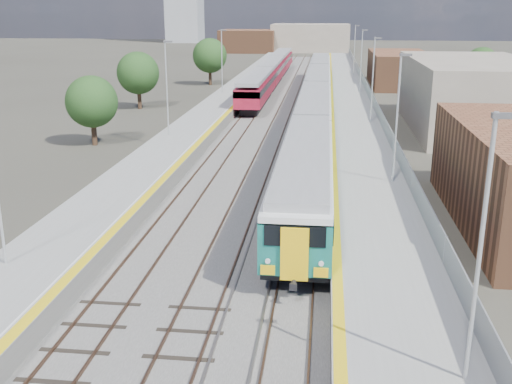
# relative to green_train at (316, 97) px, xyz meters

# --- Properties ---
(ground) EXTENTS (320.00, 320.00, 0.00)m
(ground) POSITION_rel_green_train_xyz_m (-1.50, 1.68, -2.26)
(ground) COLOR #47443A
(ground) RESTS_ON ground
(ballast_bed) EXTENTS (10.50, 155.00, 0.06)m
(ballast_bed) POSITION_rel_green_train_xyz_m (-3.75, 4.18, -2.23)
(ballast_bed) COLOR #565451
(ballast_bed) RESTS_ON ground
(tracks) EXTENTS (8.96, 160.00, 0.17)m
(tracks) POSITION_rel_green_train_xyz_m (-3.15, 5.86, -2.15)
(tracks) COLOR #4C3323
(tracks) RESTS_ON ground
(platform_right) EXTENTS (4.70, 155.00, 8.52)m
(platform_right) POSITION_rel_green_train_xyz_m (3.78, 4.18, -1.72)
(platform_right) COLOR slate
(platform_right) RESTS_ON ground
(platform_left) EXTENTS (4.30, 155.00, 8.52)m
(platform_left) POSITION_rel_green_train_xyz_m (-10.55, 4.17, -1.74)
(platform_left) COLOR slate
(platform_left) RESTS_ON ground
(buildings) EXTENTS (72.00, 185.50, 40.00)m
(buildings) POSITION_rel_green_train_xyz_m (-19.62, 90.28, 8.45)
(buildings) COLOR brown
(buildings) RESTS_ON ground
(green_train) EXTENTS (2.91, 80.95, 3.20)m
(green_train) POSITION_rel_green_train_xyz_m (0.00, 0.00, 0.00)
(green_train) COLOR black
(green_train) RESTS_ON ground
(red_train) EXTENTS (2.81, 57.00, 3.55)m
(red_train) POSITION_rel_green_train_xyz_m (-7.00, 27.21, -0.16)
(red_train) COLOR black
(red_train) RESTS_ON ground
(tree_a) EXTENTS (4.24, 4.24, 5.75)m
(tree_a) POSITION_rel_green_train_xyz_m (-18.01, -14.41, 1.36)
(tree_a) COLOR #382619
(tree_a) RESTS_ON ground
(tree_b) EXTENTS (4.70, 4.70, 6.36)m
(tree_b) POSITION_rel_green_train_xyz_m (-19.93, 4.32, 1.75)
(tree_b) COLOR #382619
(tree_b) RESTS_ON ground
(tree_c) EXTENTS (5.01, 5.01, 6.79)m
(tree_c) POSITION_rel_green_train_xyz_m (-16.13, 26.93, 2.02)
(tree_c) COLOR #382619
(tree_c) RESTS_ON ground
(tree_d) EXTENTS (4.40, 4.40, 5.97)m
(tree_d) POSITION_rel_green_train_xyz_m (21.79, 24.16, 1.50)
(tree_d) COLOR #382619
(tree_d) RESTS_ON ground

